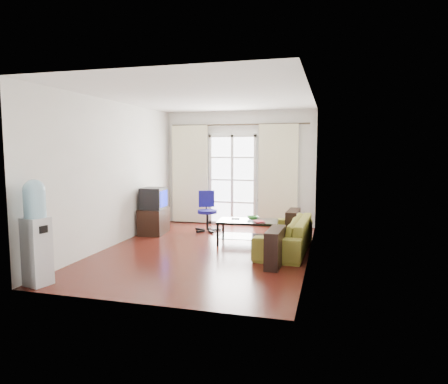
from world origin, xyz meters
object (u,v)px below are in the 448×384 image
object	(u,v)px
water_cooler	(36,230)
task_chair	(207,219)
sofa	(285,234)
crt_tv	(153,198)
coffee_table	(248,229)
tv_stand	(154,221)

from	to	relation	value
water_cooler	task_chair	bearing A→B (deg)	87.94
sofa	task_chair	size ratio (longest dim) A/B	2.29
crt_tv	water_cooler	world-z (taller)	water_cooler
crt_tv	water_cooler	bearing A→B (deg)	-94.50
coffee_table	tv_stand	distance (m)	2.19
sofa	coffee_table	world-z (taller)	sofa
sofa	tv_stand	distance (m)	2.97
crt_tv	task_chair	size ratio (longest dim) A/B	0.59
tv_stand	water_cooler	bearing A→B (deg)	-97.08
coffee_table	water_cooler	size ratio (longest dim) A/B	0.83
sofa	water_cooler	distance (m)	4.06
coffee_table	water_cooler	world-z (taller)	water_cooler
tv_stand	crt_tv	bearing A→B (deg)	-94.22
sofa	coffee_table	distance (m)	0.80
sofa	water_cooler	xyz separation A→B (m)	(-2.97, -2.74, 0.45)
sofa	crt_tv	world-z (taller)	crt_tv
tv_stand	sofa	bearing A→B (deg)	-19.29
water_cooler	tv_stand	bearing A→B (deg)	102.30
task_chair	water_cooler	distance (m)	4.15
sofa	crt_tv	distance (m)	3.00
task_chair	water_cooler	bearing A→B (deg)	-128.03
coffee_table	tv_stand	xyz separation A→B (m)	(-2.15, 0.41, -0.02)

